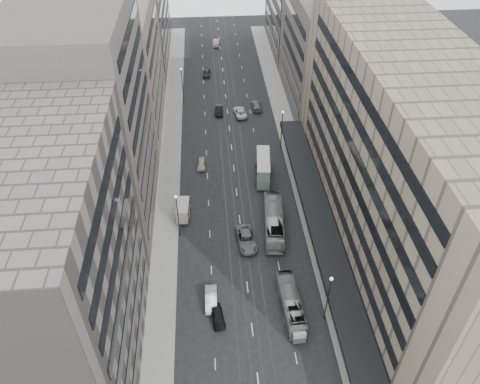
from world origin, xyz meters
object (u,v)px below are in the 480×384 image
object	(u,v)px
double_decker	(263,168)
sedan_2	(247,239)
vw_microbus	(296,326)
sedan_0	(218,316)
panel_van	(183,210)
sedan_1	(211,299)
bus_near	(291,303)
bus_far	(274,221)

from	to	relation	value
double_decker	sedan_2	world-z (taller)	double_decker
vw_microbus	double_decker	bearing A→B (deg)	87.27
sedan_0	vw_microbus	bearing A→B (deg)	-22.88
panel_van	sedan_1	world-z (taller)	panel_van
bus_near	bus_far	world-z (taller)	bus_far
double_decker	panel_van	world-z (taller)	double_decker
panel_van	sedan_0	distance (m)	20.99
panel_van	sedan_1	bearing A→B (deg)	-73.08
bus_far	double_decker	size ratio (longest dim) A/B	1.46
vw_microbus	sedan_0	size ratio (longest dim) A/B	0.98
bus_far	vw_microbus	distance (m)	19.08
sedan_1	bus_far	bearing A→B (deg)	53.48
bus_far	double_decker	distance (m)	13.31
bus_near	vw_microbus	world-z (taller)	bus_near
sedan_2	vw_microbus	bearing A→B (deg)	-77.74
vw_microbus	sedan_0	distance (m)	10.35
vw_microbus	panel_van	distance (m)	27.41
bus_far	double_decker	world-z (taller)	double_decker
bus_far	sedan_1	world-z (taller)	bus_far
bus_far	panel_van	xyz separation A→B (m)	(-14.40, 4.01, -0.18)
vw_microbus	sedan_2	xyz separation A→B (m)	(-4.94, 16.30, -0.31)
double_decker	sedan_2	xyz separation A→B (m)	(-4.40, -16.06, -1.54)
bus_near	bus_far	xyz separation A→B (m)	(-0.19, 15.61, 0.30)
bus_far	double_decker	xyz separation A→B (m)	(-0.16, 13.29, 0.71)
bus_far	panel_van	distance (m)	14.95
vw_microbus	sedan_0	world-z (taller)	vw_microbus
bus_near	double_decker	bearing A→B (deg)	-91.82
sedan_0	sedan_1	distance (m)	2.91
bus_near	sedan_1	bearing A→B (deg)	-13.22
panel_van	sedan_1	size ratio (longest dim) A/B	0.98
sedan_2	panel_van	bearing A→B (deg)	140.80
bus_near	panel_van	xyz separation A→B (m)	(-14.59, 19.62, 0.11)
bus_near	vw_microbus	xyz separation A→B (m)	(0.19, -3.47, -0.22)
sedan_2	bus_far	bearing A→B (deg)	26.63
bus_far	vw_microbus	size ratio (longest dim) A/B	3.05
sedan_1	bus_near	bearing A→B (deg)	-9.83
double_decker	panel_van	size ratio (longest dim) A/B	1.86
sedan_1	panel_van	bearing A→B (deg)	103.68
double_decker	sedan_1	distance (m)	28.82
double_decker	sedan_0	distance (m)	31.21
bus_near	panel_van	bearing A→B (deg)	-55.88
vw_microbus	bus_near	bearing A→B (deg)	89.41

